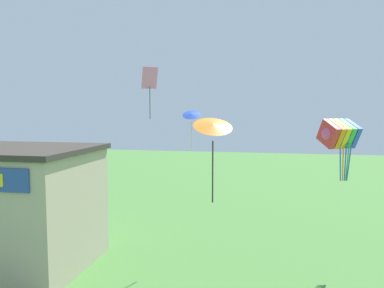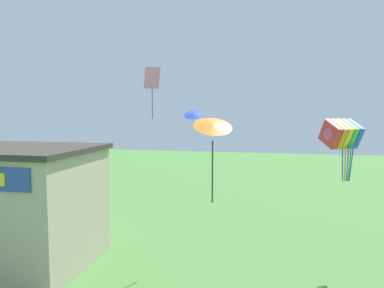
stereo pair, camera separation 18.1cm
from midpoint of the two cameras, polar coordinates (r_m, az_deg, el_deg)
kite_rainbow_parafoil at (r=18.37m, az=21.24°, el=1.46°), size 2.25×2.10×2.86m
kite_blue_delta at (r=18.09m, az=-0.38°, el=4.35°), size 0.92×0.84×2.03m
kite_orange_delta at (r=12.07m, az=2.77°, el=2.66°), size 1.62×1.57×2.85m
kite_pink_diamond at (r=22.64m, az=-6.70°, el=9.36°), size 0.98×0.86×3.07m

